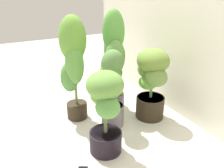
% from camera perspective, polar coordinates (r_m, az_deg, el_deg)
% --- Properties ---
extents(ground_plane, '(8.00, 8.00, 0.00)m').
position_cam_1_polar(ground_plane, '(2.22, -3.16, -10.99)').
color(ground_plane, silver).
rests_on(ground_plane, ground).
extents(mylar_back_wall, '(3.20, 0.01, 2.00)m').
position_cam_1_polar(mylar_back_wall, '(2.34, 16.42, 16.20)').
color(mylar_back_wall, silver).
rests_on(mylar_back_wall, ground).
extents(potted_plant_front_right, '(0.41, 0.34, 0.68)m').
position_cam_1_polar(potted_plant_front_right, '(1.78, -1.62, -5.70)').
color(potted_plant_front_right, black).
rests_on(potted_plant_front_right, ground).
extents(potted_plant_back_left, '(0.40, 0.31, 1.03)m').
position_cam_1_polar(potted_plant_back_left, '(2.39, 0.23, 6.50)').
color(potted_plant_back_left, slate).
rests_on(potted_plant_back_left, ground).
extents(potted_plant_back_center, '(0.45, 0.39, 0.70)m').
position_cam_1_polar(potted_plant_back_center, '(2.29, 9.41, 0.99)').
color(potted_plant_back_center, '#302519').
rests_on(potted_plant_back_center, ground).
extents(potted_plant_center, '(0.36, 0.31, 0.73)m').
position_cam_1_polar(potted_plant_center, '(2.15, 0.02, -0.25)').
color(potted_plant_center, slate).
rests_on(potted_plant_center, ground).
extents(potted_plant_front_left, '(0.36, 0.31, 1.00)m').
position_cam_1_polar(potted_plant_front_left, '(2.20, -9.27, 5.65)').
color(potted_plant_front_left, '#2E2417').
rests_on(potted_plant_front_left, ground).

